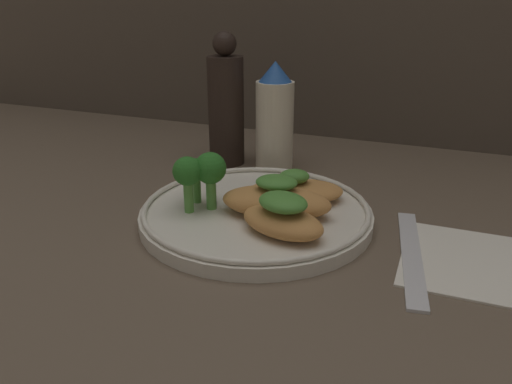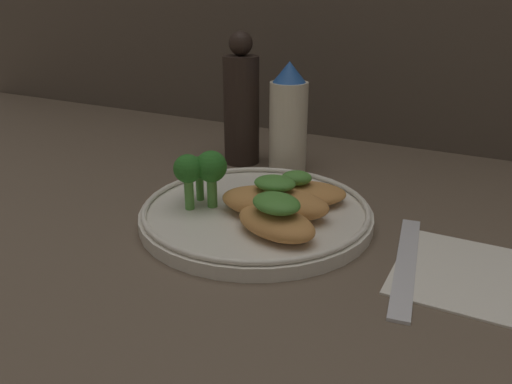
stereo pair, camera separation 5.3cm
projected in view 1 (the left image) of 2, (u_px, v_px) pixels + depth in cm
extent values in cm
cube|color=brown|center=(256.00, 225.00, 54.68)|extent=(180.00, 180.00, 1.00)
cylinder|color=silver|center=(256.00, 215.00, 54.23)|extent=(25.09, 25.09, 1.40)
torus|color=silver|center=(256.00, 207.00, 53.85)|extent=(24.49, 24.49, 0.60)
ellipsoid|color=#BC7F42|center=(283.00, 222.00, 48.13)|extent=(9.95, 7.68, 2.49)
ellipsoid|color=#478433|center=(283.00, 202.00, 47.34)|extent=(5.95, 5.30, 1.66)
ellipsoid|color=#BC7F42|center=(276.00, 202.00, 51.94)|extent=(12.23, 7.33, 3.02)
ellipsoid|color=#478433|center=(277.00, 182.00, 51.11)|extent=(4.80, 4.07, 1.38)
ellipsoid|color=#BC7F42|center=(294.00, 192.00, 55.57)|extent=(12.74, 10.56, 2.20)
ellipsoid|color=#478433|center=(294.00, 176.00, 54.87)|extent=(4.20, 3.90, 1.53)
cylinder|color=#569942|center=(211.00, 194.00, 53.51)|extent=(1.09, 1.09, 3.45)
sphere|color=#286B23|center=(210.00, 168.00, 52.41)|extent=(3.40, 3.40, 3.40)
cylinder|color=#569942|center=(197.00, 189.00, 55.20)|extent=(0.87, 0.87, 3.01)
sphere|color=#286B23|center=(196.00, 169.00, 54.31)|extent=(2.45, 2.45, 2.45)
cylinder|color=#569942|center=(189.00, 196.00, 52.69)|extent=(1.01, 1.01, 3.54)
sphere|color=#286B23|center=(187.00, 171.00, 51.62)|extent=(3.07, 3.07, 3.07)
cylinder|color=beige|center=(275.00, 127.00, 68.02)|extent=(5.15, 5.15, 12.17)
cone|color=#23519E|center=(275.00, 71.00, 65.22)|extent=(4.38, 4.38, 2.68)
cylinder|color=black|center=(226.00, 111.00, 69.92)|extent=(5.02, 5.02, 15.12)
sphere|color=black|center=(225.00, 43.00, 66.44)|extent=(3.26, 3.26, 3.26)
cube|color=silver|center=(411.00, 253.00, 47.21)|extent=(4.56, 18.63, 0.60)
cube|color=silver|center=(477.00, 262.00, 45.86)|extent=(13.30, 13.30, 0.40)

